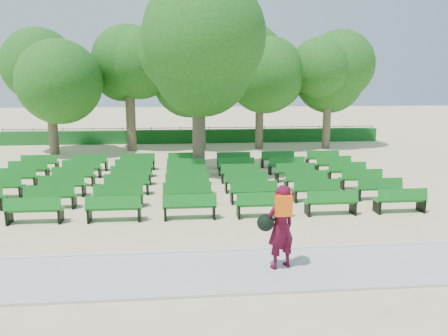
# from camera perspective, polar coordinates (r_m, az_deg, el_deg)

# --- Properties ---
(ground) EXTENTS (120.00, 120.00, 0.00)m
(ground) POSITION_cam_1_polar(r_m,az_deg,el_deg) (16.87, -2.39, -3.06)
(ground) COLOR beige
(paving) EXTENTS (30.00, 2.20, 0.06)m
(paving) POSITION_cam_1_polar(r_m,az_deg,el_deg) (9.86, 0.01, -13.40)
(paving) COLOR #B8B8B3
(paving) RESTS_ON ground
(curb) EXTENTS (30.00, 0.12, 0.10)m
(curb) POSITION_cam_1_polar(r_m,az_deg,el_deg) (10.91, -0.58, -10.81)
(curb) COLOR silver
(curb) RESTS_ON ground
(hedge) EXTENTS (26.00, 0.70, 0.90)m
(hedge) POSITION_cam_1_polar(r_m,az_deg,el_deg) (30.57, -3.83, 4.17)
(hedge) COLOR #17591E
(hedge) RESTS_ON ground
(fence) EXTENTS (26.00, 0.10, 1.02)m
(fence) POSITION_cam_1_polar(r_m,az_deg,el_deg) (31.02, -3.84, 3.43)
(fence) COLOR black
(fence) RESTS_ON ground
(tree_line) EXTENTS (21.80, 6.80, 7.04)m
(tree_line) POSITION_cam_1_polar(r_m,az_deg,el_deg) (26.67, -3.56, 2.18)
(tree_line) COLOR #20611A
(tree_line) RESTS_ON ground
(bench_array) EXTENTS (1.63, 0.51, 1.03)m
(bench_array) POSITION_cam_1_polar(r_m,az_deg,el_deg) (17.40, -4.86, -2.36)
(bench_array) COLOR #136E1D
(bench_array) RESTS_ON ground
(tree_among) EXTENTS (5.08, 5.08, 7.33)m
(tree_among) POSITION_cam_1_polar(r_m,az_deg,el_deg) (19.59, -3.45, 13.67)
(tree_among) COLOR brown
(tree_among) RESTS_ON ground
(person) EXTENTS (0.95, 0.69, 1.89)m
(person) POSITION_cam_1_polar(r_m,az_deg,el_deg) (9.72, 7.28, -7.48)
(person) COLOR #460A1E
(person) RESTS_ON ground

